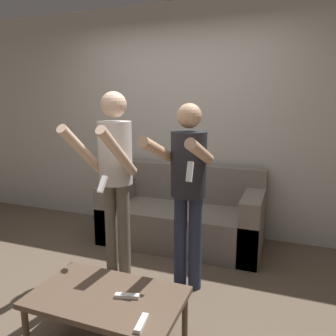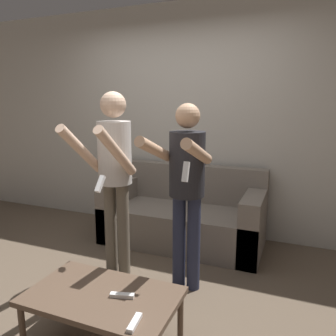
% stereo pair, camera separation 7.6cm
% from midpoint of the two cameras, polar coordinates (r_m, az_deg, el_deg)
% --- Properties ---
extents(ground_plane, '(14.00, 14.00, 0.00)m').
position_cam_midpoint_polar(ground_plane, '(2.93, -10.25, -21.16)').
color(ground_plane, brown).
extents(wall_back, '(6.40, 0.06, 2.70)m').
position_cam_midpoint_polar(wall_back, '(4.00, 1.48, 8.23)').
color(wall_back, '#B7B2A8').
rests_on(wall_back, ground_plane).
extents(couch, '(1.76, 0.80, 0.85)m').
position_cam_midpoint_polar(couch, '(3.75, 1.92, -8.51)').
color(couch, slate).
rests_on(couch, ground_plane).
extents(person_standing_left, '(0.41, 0.69, 1.66)m').
position_cam_midpoint_polar(person_standing_left, '(2.90, -10.09, 0.39)').
color(person_standing_left, '#6B6051').
rests_on(person_standing_left, ground_plane).
extents(person_standing_right, '(0.41, 0.69, 1.56)m').
position_cam_midpoint_polar(person_standing_right, '(2.64, 2.62, -1.94)').
color(person_standing_right, '#282D47').
rests_on(person_standing_right, ground_plane).
extents(coffee_table, '(0.95, 0.56, 0.39)m').
position_cam_midpoint_polar(coffee_table, '(2.25, -11.58, -21.64)').
color(coffee_table, brown).
rests_on(coffee_table, ground_plane).
extents(remote_near, '(0.05, 0.15, 0.02)m').
position_cam_midpoint_polar(remote_near, '(1.95, -5.87, -25.30)').
color(remote_near, white).
rests_on(remote_near, coffee_table).
extents(remote_far, '(0.15, 0.07, 0.02)m').
position_cam_midpoint_polar(remote_far, '(2.17, -8.21, -21.21)').
color(remote_far, white).
rests_on(remote_far, coffee_table).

